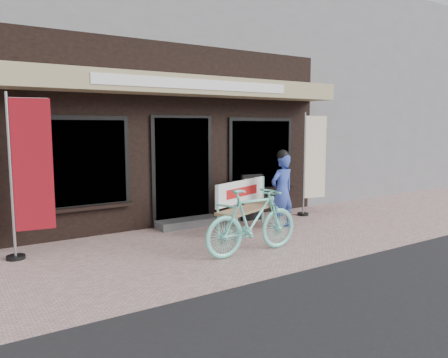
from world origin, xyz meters
TOP-DOWN VIEW (x-y plane):
  - ground at (0.00, 0.00)m, footprint 70.00×70.00m
  - storefront at (0.00, 4.96)m, footprint 7.00×6.77m
  - neighbor_right_near at (8.50, 5.50)m, footprint 10.00×7.00m
  - bench at (0.80, 0.87)m, footprint 1.80×1.06m
  - person at (1.48, 0.64)m, footprint 0.55×0.39m
  - bicycle at (-0.04, -0.44)m, footprint 1.73×0.50m
  - nobori_red at (-2.97, 1.24)m, footprint 0.74×0.31m
  - nobori_cream at (2.89, 1.22)m, footprint 0.68×0.30m
  - menu_stand at (1.40, 1.51)m, footprint 0.50×0.17m

SIDE VIEW (x-z plane):
  - ground at x=0.00m, z-range 0.00..0.00m
  - menu_stand at x=1.40m, z-range 0.01..0.99m
  - bicycle at x=-0.04m, z-range 0.00..1.04m
  - bench at x=0.80m, z-range 0.08..1.04m
  - person at x=1.48m, z-range -0.01..1.53m
  - nobori_cream at x=2.89m, z-range 0.04..2.32m
  - nobori_red at x=-2.97m, z-range 0.04..2.53m
  - neighbor_right_near at x=8.50m, z-range 0.00..5.60m
  - storefront at x=0.00m, z-range -0.01..5.99m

